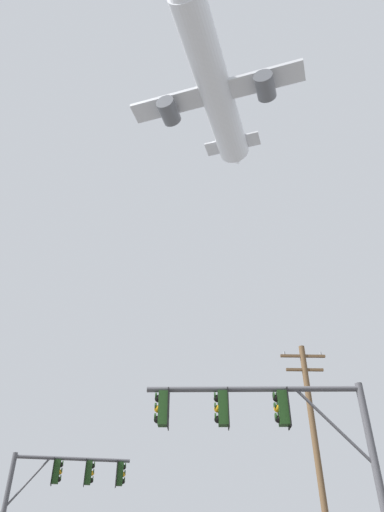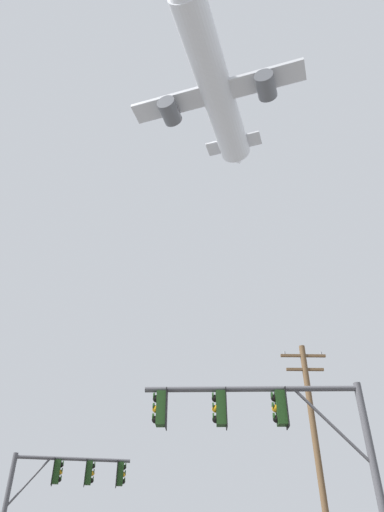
% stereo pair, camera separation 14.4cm
% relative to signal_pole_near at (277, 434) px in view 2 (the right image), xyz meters
% --- Properties ---
extents(signal_pole_near, '(5.97, 0.58, 6.01)m').
position_rel_signal_pole_near_xyz_m(signal_pole_near, '(0.00, 0.00, 0.00)').
color(signal_pole_near, '#4C4C51').
rests_on(signal_pole_near, ground).
extents(signal_pole_far, '(4.81, 1.06, 5.84)m').
position_rel_signal_pole_near_xyz_m(signal_pole_far, '(-7.55, 8.52, -0.17)').
color(signal_pole_far, '#4C4C51').
rests_on(signal_pole_far, ground).
extents(utility_pole, '(2.20, 0.28, 10.99)m').
position_rel_signal_pole_near_xyz_m(utility_pole, '(3.40, 8.81, 1.14)').
color(utility_pole, brown).
rests_on(utility_pole, ground).
extents(airplane, '(19.67, 25.46, 7.07)m').
position_rel_signal_pole_near_xyz_m(airplane, '(0.70, 19.49, 42.43)').
color(airplane, white).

